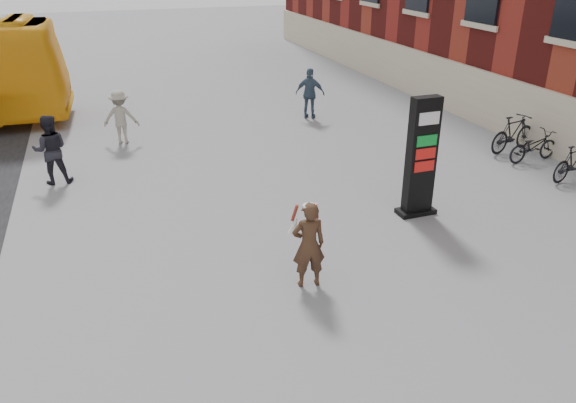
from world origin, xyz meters
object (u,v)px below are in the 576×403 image
object	(u,v)px
pedestrian_b	(121,117)
pedestrian_c	(310,93)
pedestrian_a	(51,150)
bike_5	(574,162)
woman	(309,244)
bike_6	(533,146)
bike_7	(513,133)
info_pylon	(421,158)

from	to	relation	value
pedestrian_b	pedestrian_c	world-z (taller)	pedestrian_c
pedestrian_a	bike_5	world-z (taller)	pedestrian_a
pedestrian_b	pedestrian_c	distance (m)	6.48
pedestrian_a	pedestrian_b	world-z (taller)	pedestrian_a
woman	bike_6	bearing A→B (deg)	-148.54
bike_5	bike_7	size ratio (longest dim) A/B	0.88
pedestrian_b	pedestrian_a	bearing A→B (deg)	69.08
pedestrian_b	pedestrian_c	xyz separation A→B (m)	(6.44, 0.73, 0.05)
bike_7	pedestrian_b	bearing A→B (deg)	53.93
pedestrian_c	bike_5	xyz separation A→B (m)	(4.36, -7.61, -0.39)
woman	bike_7	xyz separation A→B (m)	(8.24, 4.78, -0.28)
info_pylon	pedestrian_c	bearing A→B (deg)	85.09
pedestrian_c	bike_7	distance (m)	6.83
pedestrian_b	info_pylon	bearing A→B (deg)	142.37
pedestrian_a	pedestrian_c	distance (m)	9.00
bike_5	bike_6	xyz separation A→B (m)	(0.00, 1.49, -0.05)
info_pylon	bike_5	xyz separation A→B (m)	(4.88, 0.46, -0.86)
info_pylon	bike_5	size ratio (longest dim) A/B	1.68
pedestrian_c	pedestrian_a	bearing A→B (deg)	54.75
pedestrian_b	bike_7	distance (m)	11.71
bike_6	bike_7	bearing A→B (deg)	-4.27
bike_7	bike_6	bearing A→B (deg)	166.65
pedestrian_a	bike_5	xyz separation A→B (m)	(12.67, -4.15, -0.41)
pedestrian_a	bike_6	bearing A→B (deg)	169.35
woman	pedestrian_b	xyz separation A→B (m)	(-2.55, 9.30, -0.01)
bike_6	bike_7	world-z (taller)	bike_7
woman	bike_6	xyz separation A→B (m)	(8.24, 3.91, -0.39)
bike_6	pedestrian_a	bearing A→B (deg)	73.85
pedestrian_a	bike_6	xyz separation A→B (m)	(12.67, -2.67, -0.45)
woman	bike_6	size ratio (longest dim) A/B	0.98
woman	pedestrian_a	distance (m)	7.92
bike_7	woman	bearing A→B (deg)	106.79
pedestrian_c	bike_5	size ratio (longest dim) A/B	1.09
info_pylon	pedestrian_b	size ratio (longest dim) A/B	1.64
pedestrian_c	woman	bearing A→B (deg)	101.00
pedestrian_b	bike_5	size ratio (longest dim) A/B	1.02
bike_5	bike_7	distance (m)	2.37
bike_5	pedestrian_b	bearing A→B (deg)	45.75
info_pylon	pedestrian_b	xyz separation A→B (m)	(-5.92, 7.35, -0.53)
bike_5	pedestrian_a	bearing A→B (deg)	60.13
pedestrian_b	woman	bearing A→B (deg)	118.88
bike_5	info_pylon	bearing A→B (deg)	83.71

